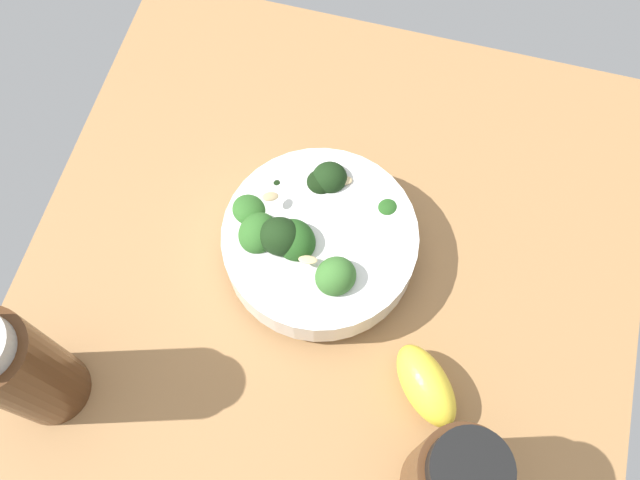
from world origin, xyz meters
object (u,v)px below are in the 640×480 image
Objects in this scene: bowl_of_broccoli at (316,240)px; bottle_tall at (454,477)px; bottle_short at (20,370)px; lemon_wedge at (426,385)px.

bottle_tall is at bearing 131.62° from bowl_of_broccoli.
bowl_of_broccoli is 1.10× the size of bottle_short.
lemon_wedge is at bearing 140.69° from bowl_of_broccoli.
bottle_tall is 0.83× the size of bottle_short.
lemon_wedge is 9.63cm from bottle_tall.
bowl_of_broccoli is 2.37× the size of lemon_wedge.
bottle_tall reaches higher than bowl_of_broccoli.
lemon_wedge is at bearing -67.23° from bottle_tall.
bottle_short is (37.29, 1.04, 1.45)cm from bottle_tall.
bottle_short is at bearing 1.59° from bottle_tall.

